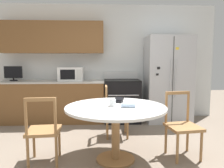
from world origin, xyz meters
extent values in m
cube|color=silver|center=(0.00, 2.65, 1.30)|extent=(5.20, 0.10, 2.60)
cube|color=brown|center=(-1.09, 2.43, 1.84)|extent=(2.22, 0.34, 0.68)
cube|color=brown|center=(-1.09, 2.29, 0.43)|extent=(2.22, 0.62, 0.86)
cube|color=#B7B2A8|center=(-1.09, 2.29, 0.88)|extent=(2.24, 0.64, 0.03)
cube|color=#B2B5BA|center=(1.43, 2.24, 0.93)|extent=(0.96, 0.69, 1.86)
cube|color=#333333|center=(1.43, 1.89, 0.93)|extent=(0.01, 0.01, 1.79)
cylinder|color=silver|center=(1.38, 1.87, 0.98)|extent=(0.02, 0.02, 0.78)
cylinder|color=silver|center=(1.48, 1.87, 0.98)|extent=(0.02, 0.02, 0.78)
cube|color=yellow|center=(1.50, 1.89, 1.58)|extent=(0.06, 0.02, 0.05)
cube|color=black|center=(1.13, 1.89, 1.19)|extent=(0.06, 0.02, 0.05)
cube|color=black|center=(1.10, 1.89, 1.06)|extent=(0.05, 0.01, 0.04)
cube|color=black|center=(0.42, 2.26, 0.45)|extent=(0.77, 0.64, 0.90)
cube|color=black|center=(0.42, 1.94, 0.36)|extent=(0.55, 0.01, 0.40)
cylinder|color=silver|center=(0.42, 1.91, 0.63)|extent=(0.63, 0.02, 0.02)
cube|color=black|center=(0.42, 2.26, 0.91)|extent=(0.77, 0.64, 0.02)
cube|color=white|center=(0.42, 2.55, 1.00)|extent=(0.77, 0.06, 0.16)
cube|color=white|center=(-0.69, 2.29, 1.05)|extent=(0.53, 0.34, 0.29)
cube|color=black|center=(-0.74, 2.12, 1.05)|extent=(0.31, 0.01, 0.21)
cube|color=silver|center=(-0.50, 2.12, 1.05)|extent=(0.11, 0.01, 0.21)
cylinder|color=black|center=(-1.94, 2.33, 0.91)|extent=(0.16, 0.16, 0.02)
cylinder|color=black|center=(-1.94, 2.33, 0.94)|extent=(0.03, 0.03, 0.04)
cube|color=black|center=(-1.94, 2.33, 1.09)|extent=(0.37, 0.05, 0.26)
cylinder|color=white|center=(0.16, 0.35, 0.73)|extent=(1.34, 1.34, 0.03)
cylinder|color=#9E7042|center=(0.16, 0.35, 0.37)|extent=(0.11, 0.11, 0.68)
cylinder|color=#9E7042|center=(0.16, 0.35, 0.01)|extent=(0.52, 0.52, 0.03)
cube|color=#9E7042|center=(-0.78, 0.33, 0.43)|extent=(0.45, 0.45, 0.04)
cylinder|color=#9E7042|center=(-0.97, 0.49, 0.21)|extent=(0.04, 0.04, 0.41)
cylinder|color=#9E7042|center=(-0.63, 0.51, 0.21)|extent=(0.04, 0.04, 0.41)
cylinder|color=#9E7042|center=(-0.94, 0.14, 0.21)|extent=(0.04, 0.04, 0.41)
cylinder|color=#9E7042|center=(-0.60, 0.17, 0.21)|extent=(0.04, 0.04, 0.41)
cylinder|color=#9E7042|center=(-0.94, 0.13, 0.68)|extent=(0.04, 0.04, 0.45)
cylinder|color=#9E7042|center=(-0.60, 0.15, 0.68)|extent=(0.04, 0.04, 0.45)
cube|color=#9E7042|center=(-0.77, 0.14, 0.88)|extent=(0.35, 0.06, 0.04)
cube|color=#9E7042|center=(0.24, 1.29, 0.43)|extent=(0.42, 0.42, 0.04)
cylinder|color=#9E7042|center=(0.41, 1.46, 0.21)|extent=(0.04, 0.04, 0.41)
cylinder|color=#9E7042|center=(0.41, 1.11, 0.21)|extent=(0.04, 0.04, 0.41)
cylinder|color=#9E7042|center=(0.07, 1.46, 0.21)|extent=(0.04, 0.04, 0.41)
cylinder|color=#9E7042|center=(0.07, 1.12, 0.21)|extent=(0.04, 0.04, 0.41)
cylinder|color=#9E7042|center=(0.05, 1.46, 0.68)|extent=(0.04, 0.04, 0.45)
cylinder|color=#9E7042|center=(0.05, 1.12, 0.68)|extent=(0.04, 0.04, 0.45)
cube|color=#9E7042|center=(0.05, 1.29, 0.88)|extent=(0.04, 0.34, 0.04)
cube|color=#9E7042|center=(1.10, 0.39, 0.43)|extent=(0.48, 0.48, 0.04)
cylinder|color=#9E7042|center=(1.29, 0.25, 0.21)|extent=(0.04, 0.04, 0.41)
cylinder|color=#9E7042|center=(0.95, 0.20, 0.21)|extent=(0.04, 0.04, 0.41)
cylinder|color=#9E7042|center=(1.24, 0.59, 0.21)|extent=(0.04, 0.04, 0.41)
cylinder|color=#9E7042|center=(0.90, 0.54, 0.21)|extent=(0.04, 0.04, 0.41)
cylinder|color=#9E7042|center=(1.24, 0.61, 0.68)|extent=(0.04, 0.04, 0.45)
cylinder|color=#9E7042|center=(0.90, 0.55, 0.68)|extent=(0.04, 0.04, 0.45)
cube|color=#9E7042|center=(1.07, 0.58, 0.88)|extent=(0.35, 0.09, 0.04)
cylinder|color=silver|center=(0.12, 0.36, 0.79)|extent=(0.09, 0.09, 0.09)
cylinder|color=beige|center=(0.12, 0.36, 0.77)|extent=(0.08, 0.08, 0.05)
cylinder|color=#A3BCDB|center=(0.32, 0.27, 0.77)|extent=(0.19, 0.08, 0.05)
cube|color=black|center=(0.21, 0.60, 0.76)|extent=(0.15, 0.14, 0.03)
cube|color=black|center=(0.22, 0.63, 0.78)|extent=(0.15, 0.14, 0.06)
camera|label=1|loc=(-0.03, -2.48, 1.35)|focal=35.00mm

